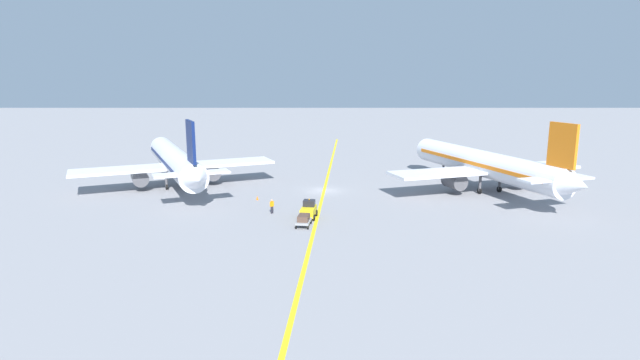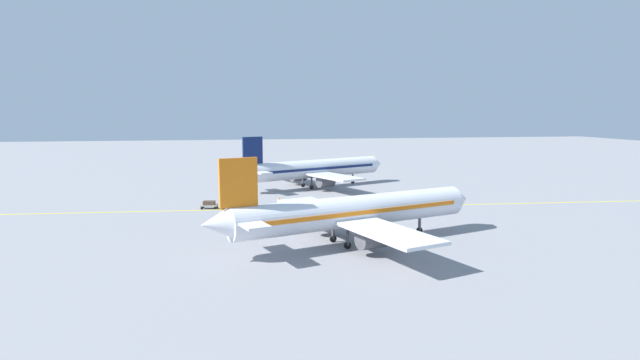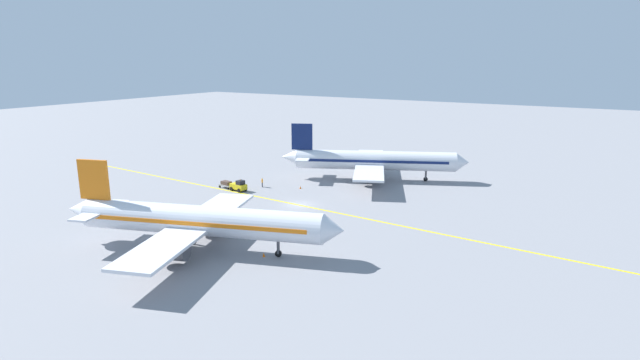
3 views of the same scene
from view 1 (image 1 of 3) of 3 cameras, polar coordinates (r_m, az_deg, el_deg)
ground_plane at (r=69.72m, az=0.40°, el=-1.23°), size 400.00×400.00×0.00m
apron_yellow_centreline at (r=69.72m, az=0.40°, el=-1.23°), size 8.07×119.78×0.01m
airplane_at_gate at (r=74.70m, az=-16.28°, el=2.06°), size 27.65×33.57×10.60m
airplane_adjacent_stand at (r=72.71m, az=18.16°, el=1.70°), size 28.19×34.58×10.60m
baggage_tug_white at (r=56.11m, az=-1.38°, el=-3.45°), size 2.09×3.17×2.11m
baggage_cart_trailing at (r=53.02m, az=-1.94°, el=-4.52°), size 1.73×2.76×1.24m
ground_crew_worker at (r=58.16m, az=-5.58°, el=-2.96°), size 0.45×0.43×1.68m
traffic_cone_near_nose at (r=64.93m, az=-7.24°, el=-2.04°), size 0.32×0.32×0.55m
traffic_cone_mid_apron at (r=80.25m, az=14.68°, el=0.28°), size 0.32×0.32×0.55m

